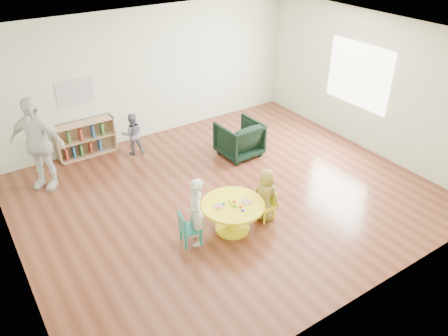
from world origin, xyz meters
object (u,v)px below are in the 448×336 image
child_left (196,212)px  bookshelf (85,139)px  kid_chair_right (267,204)px  child_right (266,195)px  adult_caretaker (37,144)px  toddler (133,134)px  activity_table (233,212)px  kid_chair_left (188,228)px  armchair (239,139)px

child_left → bookshelf: bearing=-150.5°
kid_chair_right → bookshelf: size_ratio=0.43×
child_right → adult_caretaker: 4.14m
toddler → adult_caretaker: bearing=23.8°
child_left → activity_table: bearing=106.5°
child_left → child_right: (1.26, -0.10, -0.10)m
activity_table → bookshelf: size_ratio=0.84×
kid_chair_left → child_left: 0.29m
armchair → adult_caretaker: adult_caretaker is taller
armchair → child_left: 2.88m
bookshelf → adult_caretaker: adult_caretaker is taller
kid_chair_left → toddler: bearing=-178.1°
activity_table → child_right: 0.64m
kid_chair_left → toddler: 3.20m
armchair → child_left: bearing=39.2°
bookshelf → armchair: bearing=-33.7°
adult_caretaker → toddler: bearing=50.6°
bookshelf → child_right: child_right is taller
bookshelf → child_right: bearing=-65.0°
kid_chair_right → bookshelf: bookshelf is taller
bookshelf → adult_caretaker: bearing=-143.6°
activity_table → child_right: child_right is taller
activity_table → adult_caretaker: bearing=125.9°
child_left → armchair: bearing=153.4°
adult_caretaker → kid_chair_right: bearing=-4.6°
kid_chair_right → adult_caretaker: bearing=38.0°
activity_table → kid_chair_left: size_ratio=1.78×
activity_table → kid_chair_left: 0.77m
child_right → toddler: (-0.91, 3.29, -0.01)m
kid_chair_right → child_left: size_ratio=0.46×
adult_caretaker → bookshelf: bearing=79.2°
kid_chair_left → kid_chair_right: size_ratio=1.09×
kid_chair_left → kid_chair_right: bearing=94.4°
child_right → adult_caretaker: adult_caretaker is taller
toddler → adult_caretaker: size_ratio=0.51×
kid_chair_left → child_right: child_right is taller
kid_chair_right → armchair: armchair is taller
activity_table → child_right: (0.63, -0.04, 0.12)m
bookshelf → armchair: bookshelf is taller
kid_chair_left → bookshelf: size_ratio=0.47×
child_left → adult_caretaker: adult_caretaker is taller
bookshelf → toddler: size_ratio=1.34×
kid_chair_right → adult_caretaker: adult_caretaker is taller
bookshelf → child_left: bearing=-82.2°
child_left → adult_caretaker: bearing=-130.7°
armchair → kid_chair_right: bearing=64.2°
activity_table → bookshelf: bearing=106.9°
toddler → child_left: bearing=99.8°
child_left → adult_caretaker: (-1.53, 2.93, 0.32)m
kid_chair_right → child_left: child_left is taller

